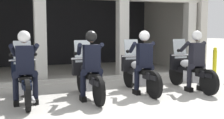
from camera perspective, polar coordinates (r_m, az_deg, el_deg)
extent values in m
plane|color=#A8A59E|center=(9.47, -5.33, -3.78)|extent=(80.00, 80.00, 0.00)
cube|color=black|center=(13.42, -10.67, 5.52)|extent=(9.29, 0.24, 3.06)
cube|color=#BCB7AD|center=(13.02, 11.43, 5.50)|extent=(0.30, 4.83, 3.06)
cube|color=beige|center=(8.98, -14.37, 3.94)|extent=(0.35, 0.36, 2.62)
cube|color=beige|center=(9.70, 2.11, 4.24)|extent=(0.35, 0.36, 2.62)
cube|color=beige|center=(11.09, 15.40, 4.23)|extent=(0.35, 0.36, 2.62)
cube|color=#B7B5AD|center=(8.89, -4.88, -4.01)|extent=(8.89, 0.24, 0.12)
cylinder|color=black|center=(7.15, -17.64, -4.56)|extent=(0.09, 0.64, 0.64)
cylinder|color=black|center=(5.78, -16.79, -6.97)|extent=(0.09, 0.64, 0.64)
cube|color=black|center=(7.12, -17.69, -2.92)|extent=(0.14, 0.44, 0.08)
cube|color=silver|center=(6.41, -17.24, -5.29)|extent=(0.28, 0.44, 0.28)
cube|color=black|center=(6.43, -17.31, -4.07)|extent=(0.18, 1.24, 0.16)
ellipsoid|color=#1E2338|center=(6.62, -17.48, -2.22)|extent=(0.26, 0.48, 0.22)
cube|color=black|center=(6.24, -17.22, -3.71)|extent=(0.24, 0.52, 0.10)
cube|color=black|center=(5.80, -16.88, -5.15)|extent=(0.16, 0.48, 0.10)
cylinder|color=silver|center=(7.05, -17.67, -2.73)|extent=(0.05, 0.24, 0.53)
cube|color=black|center=(6.98, -17.68, -1.66)|extent=(0.52, 0.16, 0.44)
sphere|color=silver|center=(7.07, -17.73, -1.40)|extent=(0.18, 0.18, 0.18)
cube|color=silver|center=(6.92, -17.76, 1.40)|extent=(0.40, 0.14, 0.54)
cylinder|color=silver|center=(6.85, -17.68, -0.11)|extent=(0.62, 0.04, 0.04)
cylinder|color=silver|center=(6.11, -15.83, -7.63)|extent=(0.07, 0.55, 0.07)
cube|color=black|center=(6.17, -17.32, -0.07)|extent=(0.36, 0.22, 0.60)
cube|color=black|center=(6.29, -17.39, 0.21)|extent=(0.05, 0.02, 0.32)
sphere|color=tan|center=(6.16, -17.46, 4.16)|extent=(0.21, 0.21, 0.21)
sphere|color=silver|center=(6.16, -17.46, 4.44)|extent=(0.26, 0.26, 0.26)
cylinder|color=black|center=(6.24, -15.96, -2.84)|extent=(0.26, 0.29, 0.17)
cylinder|color=black|center=(6.29, -15.34, -5.29)|extent=(0.12, 0.12, 0.53)
cube|color=black|center=(6.37, -15.27, -8.15)|extent=(0.11, 0.26, 0.12)
cylinder|color=black|center=(6.22, -18.53, -2.94)|extent=(0.26, 0.29, 0.17)
cylinder|color=black|center=(6.27, -19.00, -5.45)|extent=(0.12, 0.12, 0.53)
cube|color=black|center=(6.35, -18.90, -8.31)|extent=(0.11, 0.26, 0.12)
cylinder|color=black|center=(6.40, -15.54, 1.89)|extent=(0.19, 0.48, 0.31)
sphere|color=black|center=(6.62, -15.35, 1.06)|extent=(0.09, 0.09, 0.09)
cylinder|color=black|center=(6.37, -19.48, 1.75)|extent=(0.19, 0.48, 0.31)
sphere|color=black|center=(6.59, -19.85, 0.90)|extent=(0.09, 0.09, 0.09)
cylinder|color=black|center=(7.22, -6.22, -4.22)|extent=(0.09, 0.64, 0.64)
cylinder|color=black|center=(5.91, -2.71, -6.46)|extent=(0.09, 0.64, 0.64)
cube|color=black|center=(7.19, -6.24, -2.59)|extent=(0.14, 0.44, 0.08)
cube|color=silver|center=(6.50, -4.53, -4.88)|extent=(0.28, 0.44, 0.28)
cube|color=black|center=(6.53, -4.66, -3.68)|extent=(0.18, 1.24, 0.16)
ellipsoid|color=black|center=(6.71, -5.21, -1.87)|extent=(0.26, 0.48, 0.22)
cube|color=black|center=(6.35, -4.21, -3.31)|extent=(0.24, 0.52, 0.10)
cube|color=black|center=(5.93, -2.90, -4.68)|extent=(0.16, 0.48, 0.10)
cylinder|color=silver|center=(7.13, -6.12, -2.40)|extent=(0.05, 0.24, 0.53)
cube|color=black|center=(7.05, -6.01, -1.34)|extent=(0.52, 0.16, 0.44)
sphere|color=silver|center=(7.15, -6.22, -1.09)|extent=(0.18, 0.18, 0.18)
cube|color=silver|center=(7.00, -6.00, 1.69)|extent=(0.40, 0.14, 0.54)
cylinder|color=silver|center=(6.93, -5.81, 0.20)|extent=(0.62, 0.04, 0.04)
cylinder|color=silver|center=(6.25, -2.53, -7.12)|extent=(0.07, 0.55, 0.07)
cube|color=black|center=(6.28, -4.18, 0.27)|extent=(0.36, 0.22, 0.60)
cube|color=#14193F|center=(6.39, -4.49, 0.55)|extent=(0.05, 0.02, 0.32)
sphere|color=#936B51|center=(6.27, -4.26, 4.43)|extent=(0.21, 0.21, 0.21)
sphere|color=black|center=(6.27, -4.27, 4.71)|extent=(0.26, 0.26, 0.26)
cylinder|color=black|center=(6.37, -3.01, -2.44)|extent=(0.26, 0.29, 0.17)
cylinder|color=black|center=(6.44, -2.48, -4.84)|extent=(0.12, 0.12, 0.53)
cube|color=black|center=(6.52, -2.50, -7.63)|extent=(0.11, 0.26, 0.12)
cylinder|color=black|center=(6.29, -5.43, -2.57)|extent=(0.26, 0.29, 0.17)
cylinder|color=black|center=(6.32, -5.93, -5.06)|extent=(0.12, 0.12, 0.53)
cube|color=black|center=(6.40, -5.93, -7.90)|extent=(0.11, 0.26, 0.12)
cylinder|color=black|center=(6.55, -2.93, 2.18)|extent=(0.19, 0.48, 0.31)
sphere|color=black|center=(6.77, -3.16, 1.36)|extent=(0.09, 0.09, 0.09)
cylinder|color=black|center=(6.42, -6.67, 2.08)|extent=(0.19, 0.48, 0.31)
sphere|color=black|center=(6.62, -7.45, 1.22)|extent=(0.09, 0.09, 0.09)
cylinder|color=black|center=(7.86, 3.51, -3.38)|extent=(0.09, 0.64, 0.64)
cylinder|color=black|center=(6.63, 8.57, -5.15)|extent=(0.09, 0.64, 0.64)
cube|color=black|center=(7.83, 3.52, -1.88)|extent=(0.14, 0.44, 0.08)
cube|color=silver|center=(7.19, 6.01, -3.87)|extent=(0.28, 0.44, 0.28)
cube|color=black|center=(7.21, 5.84, -2.79)|extent=(0.18, 1.24, 0.16)
ellipsoid|color=#B2B2B7|center=(7.38, 5.08, -1.17)|extent=(0.26, 0.48, 0.22)
cube|color=black|center=(7.04, 6.51, -2.42)|extent=(0.24, 0.52, 0.10)
cube|color=black|center=(6.65, 8.34, -3.58)|extent=(0.16, 0.48, 0.10)
cylinder|color=silver|center=(7.77, 3.71, -1.70)|extent=(0.05, 0.24, 0.53)
cube|color=black|center=(7.70, 3.90, -0.72)|extent=(0.52, 0.16, 0.44)
sphere|color=silver|center=(7.79, 3.59, -0.49)|extent=(0.18, 0.18, 0.18)
cube|color=silver|center=(7.65, 3.99, 2.06)|extent=(0.40, 0.14, 0.54)
cylinder|color=silver|center=(7.59, 4.23, 0.70)|extent=(0.62, 0.04, 0.04)
cylinder|color=silver|center=(6.97, 8.19, -5.81)|extent=(0.07, 0.55, 0.07)
cube|color=black|center=(6.98, 6.62, 0.81)|extent=(0.36, 0.22, 0.60)
cube|color=black|center=(7.08, 6.17, 1.05)|extent=(0.05, 0.02, 0.32)
sphere|color=#936B51|center=(6.97, 6.59, 4.55)|extent=(0.21, 0.21, 0.21)
sphere|color=silver|center=(6.97, 6.59, 4.79)|extent=(0.26, 0.26, 0.26)
cylinder|color=black|center=(7.09, 7.52, -1.64)|extent=(0.26, 0.29, 0.17)
cylinder|color=black|center=(7.16, 7.91, -3.80)|extent=(0.12, 0.12, 0.53)
cube|color=black|center=(7.23, 7.84, -6.33)|extent=(0.11, 0.26, 0.12)
cylinder|color=black|center=(6.97, 5.50, -1.76)|extent=(0.26, 0.29, 0.17)
cylinder|color=black|center=(6.98, 5.03, -4.02)|extent=(0.12, 0.12, 0.53)
cube|color=black|center=(7.05, 4.97, -6.61)|extent=(0.11, 0.26, 0.12)
cylinder|color=black|center=(7.27, 7.33, 2.50)|extent=(0.19, 0.48, 0.31)
sphere|color=black|center=(7.48, 6.83, 1.75)|extent=(0.09, 0.09, 0.09)
cylinder|color=black|center=(7.07, 4.19, 2.44)|extent=(0.19, 0.48, 0.31)
sphere|color=black|center=(7.25, 3.19, 1.66)|extent=(0.09, 0.09, 0.09)
cylinder|color=black|center=(8.39, 12.94, -2.94)|extent=(0.09, 0.64, 0.64)
cylinder|color=black|center=(7.28, 19.11, -4.43)|extent=(0.09, 0.64, 0.64)
cube|color=black|center=(8.36, 12.97, -1.53)|extent=(0.14, 0.44, 0.08)
cube|color=silver|center=(7.78, 16.04, -3.32)|extent=(0.28, 0.44, 0.28)
cube|color=black|center=(7.80, 15.84, -2.33)|extent=(0.18, 1.24, 0.16)
ellipsoid|color=#B2B2B7|center=(7.95, 14.93, -0.84)|extent=(0.26, 0.48, 0.22)
cube|color=black|center=(7.65, 16.67, -1.98)|extent=(0.24, 0.52, 0.10)
cube|color=black|center=(7.30, 18.86, -2.99)|extent=(0.16, 0.48, 0.10)
cylinder|color=silver|center=(8.30, 13.21, -1.36)|extent=(0.05, 0.24, 0.53)
cube|color=black|center=(8.24, 13.46, -0.44)|extent=(0.52, 0.16, 0.44)
sphere|color=silver|center=(8.32, 13.08, -0.23)|extent=(0.18, 0.18, 0.18)
cube|color=silver|center=(8.19, 13.60, 2.16)|extent=(0.40, 0.14, 0.54)
cylinder|color=silver|center=(8.14, 13.89, 0.89)|extent=(0.62, 0.04, 0.04)
cylinder|color=silver|center=(7.61, 18.31, -5.07)|extent=(0.07, 0.55, 0.07)
cube|color=black|center=(7.59, 16.85, 1.00)|extent=(0.36, 0.22, 0.60)
cube|color=black|center=(7.68, 16.30, 1.22)|extent=(0.05, 0.02, 0.32)
sphere|color=#936B51|center=(7.58, 16.85, 4.44)|extent=(0.21, 0.21, 0.21)
sphere|color=silver|center=(7.58, 16.86, 4.66)|extent=(0.26, 0.26, 0.26)
cylinder|color=black|center=(7.72, 17.51, -1.26)|extent=(0.26, 0.29, 0.17)
cylinder|color=black|center=(7.79, 17.79, -3.24)|extent=(0.12, 0.12, 0.53)
cube|color=black|center=(7.86, 17.67, -5.57)|extent=(0.11, 0.26, 0.12)
cylinder|color=black|center=(7.55, 15.84, -1.36)|extent=(0.26, 0.29, 0.17)
cylinder|color=black|center=(7.55, 15.42, -3.46)|extent=(0.12, 0.12, 0.53)
cube|color=black|center=(7.62, 15.31, -5.86)|extent=(0.11, 0.26, 0.12)
cylinder|color=black|center=(7.89, 17.12, 2.55)|extent=(0.19, 0.48, 0.31)
sphere|color=black|center=(8.09, 16.41, 1.86)|extent=(0.09, 0.09, 0.09)
cylinder|color=black|center=(7.63, 14.52, 2.52)|extent=(0.19, 0.48, 0.31)
sphere|color=black|center=(7.78, 13.36, 1.79)|extent=(0.09, 0.09, 0.09)
cylinder|color=yellow|center=(10.59, 20.14, -0.63)|extent=(0.14, 0.14, 0.90)
sphere|color=yellow|center=(10.55, 20.23, 2.02)|extent=(0.13, 0.13, 0.13)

